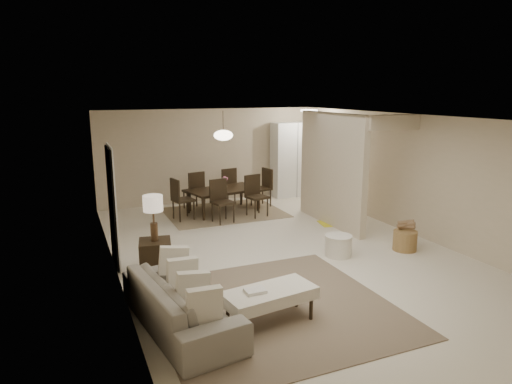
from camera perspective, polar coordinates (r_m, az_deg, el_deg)
name	(u,v)px	position (r m, az deg, el deg)	size (l,w,h in m)	color
floor	(283,252)	(8.67, 3.41, -7.44)	(9.00, 9.00, 0.00)	beige
ceiling	(285,117)	(8.17, 3.64, 9.29)	(9.00, 9.00, 0.00)	white
back_wall	(210,155)	(12.46, -5.77, 4.57)	(6.00, 6.00, 0.00)	#C5B595
left_wall	(113,202)	(7.51, -17.42, -1.19)	(9.00, 9.00, 0.00)	#C5B595
right_wall	(413,175)	(10.02, 19.08, 2.01)	(9.00, 9.00, 0.00)	#C5B595
partition	(331,170)	(10.28, 9.42, 2.78)	(0.15, 2.50, 2.50)	#C5B595
doorway	(112,207)	(8.15, -17.54, -1.82)	(0.04, 0.90, 2.04)	black
pantry_cabinet	(293,159)	(13.06, 4.63, 4.07)	(1.20, 0.55, 2.10)	white
flush_light	(309,111)	(12.07, 6.65, 10.07)	(0.44, 0.44, 0.05)	white
living_rug	(273,307)	(6.56, 2.19, -14.22)	(3.20, 3.20, 0.01)	brown
sofa	(180,303)	(6.03, -9.44, -13.56)	(0.86, 2.20, 0.64)	gray
ottoman_bench	(270,296)	(6.09, 1.70, -12.83)	(1.28, 0.72, 0.44)	silver
side_table	(156,257)	(7.78, -12.45, -7.91)	(0.51, 0.51, 0.56)	black
table_lamp	(153,207)	(7.53, -12.75, -1.89)	(0.32, 0.32, 0.76)	#4D3521
round_pouf	(338,246)	(8.51, 10.26, -6.63)	(0.50, 0.50, 0.39)	silver
wicker_basket	(405,241)	(9.12, 18.12, -5.79)	(0.44, 0.44, 0.38)	olive
dining_rug	(225,212)	(11.37, -3.96, -2.56)	(2.80, 2.10, 0.01)	#7D684D
dining_table	(224,201)	(11.30, -3.98, -1.11)	(1.71, 0.95, 0.60)	black
dining_chairs	(224,193)	(11.25, -3.99, -0.15)	(2.69, 2.16, 0.99)	black
vase	(224,186)	(11.22, -4.01, 0.77)	(0.15, 0.15, 0.16)	white
yellow_mat	(338,223)	(10.62, 10.23, -3.82)	(0.85, 0.52, 0.01)	yellow
pendant_light	(223,135)	(11.03, -4.11, 7.09)	(0.46, 0.46, 0.71)	#4D3521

